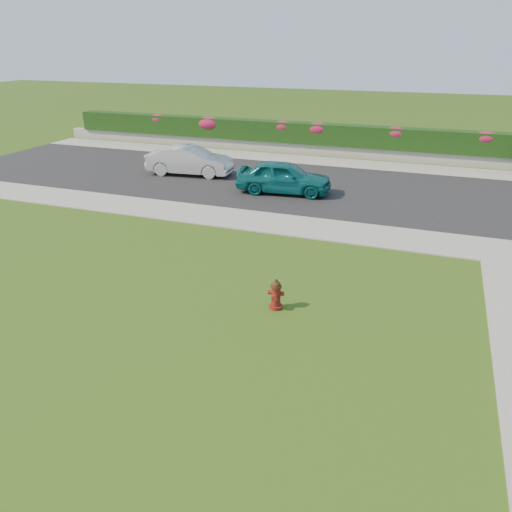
% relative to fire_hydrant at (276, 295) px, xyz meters
% --- Properties ---
extents(ground, '(120.00, 120.00, 0.00)m').
position_rel_fire_hydrant_xyz_m(ground, '(-1.31, -3.38, -0.36)').
color(ground, black).
rests_on(ground, ground).
extents(street_far, '(26.00, 8.00, 0.04)m').
position_rel_fire_hydrant_xyz_m(street_far, '(-6.31, 10.62, -0.34)').
color(street_far, black).
rests_on(street_far, ground).
extents(sidewalk_far, '(24.00, 2.00, 0.04)m').
position_rel_fire_hydrant_xyz_m(sidewalk_far, '(-7.31, 5.62, -0.34)').
color(sidewalk_far, gray).
rests_on(sidewalk_far, ground).
extents(sidewalk_beyond, '(34.00, 2.00, 0.04)m').
position_rel_fire_hydrant_xyz_m(sidewalk_beyond, '(-2.31, 15.62, -0.34)').
color(sidewalk_beyond, gray).
rests_on(sidewalk_beyond, ground).
extents(retaining_wall, '(34.00, 0.40, 0.60)m').
position_rel_fire_hydrant_xyz_m(retaining_wall, '(-2.31, 17.12, -0.06)').
color(retaining_wall, gray).
rests_on(retaining_wall, ground).
extents(hedge, '(32.00, 0.90, 1.10)m').
position_rel_fire_hydrant_xyz_m(hedge, '(-2.31, 17.22, 0.79)').
color(hedge, black).
rests_on(hedge, retaining_wall).
extents(fire_hydrant, '(0.39, 0.37, 0.75)m').
position_rel_fire_hydrant_xyz_m(fire_hydrant, '(0.00, 0.00, 0.00)').
color(fire_hydrant, '#4B0F0B').
rests_on(fire_hydrant, ground).
extents(sedan_teal, '(4.01, 1.94, 1.32)m').
position_rel_fire_hydrant_xyz_m(sedan_teal, '(-2.68, 9.28, 0.34)').
color(sedan_teal, '#0C5A60').
rests_on(sedan_teal, street_far).
extents(sedan_silver, '(4.12, 1.82, 1.32)m').
position_rel_fire_hydrant_xyz_m(sedan_silver, '(-7.69, 10.68, 0.34)').
color(sedan_silver, '#B7B9BF').
rests_on(sedan_silver, street_far).
extents(flower_clump_a, '(1.19, 0.76, 0.59)m').
position_rel_fire_hydrant_xyz_m(flower_clump_a, '(-13.05, 17.12, 1.11)').
color(flower_clump_a, '#A41C38').
rests_on(flower_clump_a, hedge).
extents(flower_clump_b, '(1.54, 0.99, 0.77)m').
position_rel_fire_hydrant_xyz_m(flower_clump_b, '(-9.65, 17.12, 1.04)').
color(flower_clump_b, '#A41C38').
rests_on(flower_clump_b, hedge).
extents(flower_clump_c, '(1.24, 0.80, 0.62)m').
position_rel_fire_hydrant_xyz_m(flower_clump_c, '(-5.16, 17.12, 1.10)').
color(flower_clump_c, '#A41C38').
rests_on(flower_clump_c, hedge).
extents(flower_clump_d, '(1.34, 0.86, 0.67)m').
position_rel_fire_hydrant_xyz_m(flower_clump_d, '(-3.18, 17.12, 1.08)').
color(flower_clump_d, '#A41C38').
rests_on(flower_clump_d, hedge).
extents(flower_clump_e, '(1.25, 0.80, 0.63)m').
position_rel_fire_hydrant_xyz_m(flower_clump_e, '(0.94, 17.12, 1.09)').
color(flower_clump_e, '#A41C38').
rests_on(flower_clump_e, hedge).
extents(flower_clump_f, '(1.27, 0.81, 0.63)m').
position_rel_fire_hydrant_xyz_m(flower_clump_f, '(5.21, 17.12, 1.09)').
color(flower_clump_f, '#A41C38').
rests_on(flower_clump_f, hedge).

